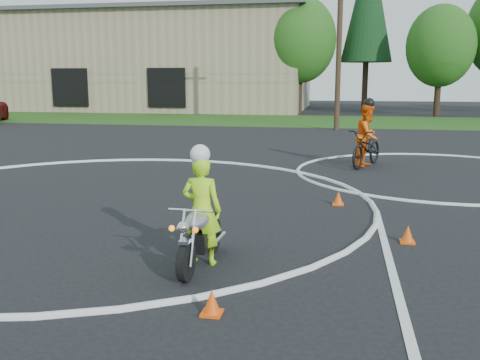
# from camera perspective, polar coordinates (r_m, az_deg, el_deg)

# --- Properties ---
(ground) EXTENTS (120.00, 120.00, 0.00)m
(ground) POSITION_cam_1_polar(r_m,az_deg,el_deg) (9.81, -22.08, -5.98)
(ground) COLOR black
(ground) RESTS_ON ground
(grass_strip) EXTENTS (120.00, 10.00, 0.02)m
(grass_strip) POSITION_cam_1_polar(r_m,az_deg,el_deg) (35.35, 2.15, 6.41)
(grass_strip) COLOR #1E4714
(grass_strip) RESTS_ON ground
(course_markings) EXTENTS (19.05, 19.05, 0.12)m
(course_markings) POSITION_cam_1_polar(r_m,az_deg,el_deg) (12.87, -3.25, -1.29)
(course_markings) COLOR silver
(course_markings) RESTS_ON ground
(primary_motorcycle) EXTENTS (0.64, 1.82, 0.96)m
(primary_motorcycle) POSITION_cam_1_polar(r_m,az_deg,el_deg) (7.77, -4.31, -5.91)
(primary_motorcycle) COLOR black
(primary_motorcycle) RESTS_ON ground
(rider_primary_grp) EXTENTS (0.61, 0.42, 1.78)m
(rider_primary_grp) POSITION_cam_1_polar(r_m,az_deg,el_deg) (7.79, -4.11, -2.87)
(rider_primary_grp) COLOR #B0F81A
(rider_primary_grp) RESTS_ON ground
(rider_second_grp) EXTENTS (1.55, 2.33, 2.12)m
(rider_second_grp) POSITION_cam_1_polar(r_m,az_deg,el_deg) (17.02, 13.42, 3.91)
(rider_second_grp) COLOR black
(rider_second_grp) RESTS_ON ground
(traffic_cones) EXTENTS (19.72, 12.36, 0.30)m
(traffic_cones) POSITION_cam_1_polar(r_m,az_deg,el_deg) (11.10, 4.44, -2.58)
(traffic_cones) COLOR #F8520D
(traffic_cones) RESTS_ON ground
(warehouse) EXTENTS (41.00, 17.00, 8.30)m
(warehouse) POSITION_cam_1_polar(r_m,az_deg,el_deg) (53.20, -15.58, 11.96)
(warehouse) COLOR tan
(warehouse) RESTS_ON ground
(treeline) EXTENTS (38.20, 8.10, 14.52)m
(treeline) POSITION_cam_1_polar(r_m,az_deg,el_deg) (43.71, 24.12, 15.01)
(treeline) COLOR #382619
(treeline) RESTS_ON ground
(utility_poles) EXTENTS (41.60, 1.12, 10.00)m
(utility_poles) POSITION_cam_1_polar(r_m,az_deg,el_deg) (28.97, 10.58, 15.55)
(utility_poles) COLOR #473321
(utility_poles) RESTS_ON ground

